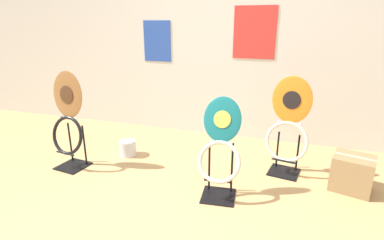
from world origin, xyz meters
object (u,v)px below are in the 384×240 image
(paint_can, at_px, (128,147))
(toilet_seat_display_teal_sax, at_px, (220,152))
(toilet_seat_display_woodgrain, at_px, (68,122))
(storage_box, at_px, (352,173))
(toilet_seat_display_orange_sun, at_px, (288,130))

(paint_can, bearing_deg, toilet_seat_display_teal_sax, -22.60)
(toilet_seat_display_woodgrain, bearing_deg, paint_can, 45.67)
(toilet_seat_display_teal_sax, bearing_deg, storage_box, 22.75)
(toilet_seat_display_woodgrain, xyz_separation_m, storage_box, (2.64, 0.39, -0.32))
(toilet_seat_display_teal_sax, relative_size, toilet_seat_display_woodgrain, 0.86)
(paint_can, bearing_deg, toilet_seat_display_orange_sun, 3.95)
(toilet_seat_display_woodgrain, bearing_deg, toilet_seat_display_teal_sax, -2.41)
(toilet_seat_display_orange_sun, relative_size, toilet_seat_display_woodgrain, 0.98)
(toilet_seat_display_woodgrain, distance_m, paint_can, 0.70)
(toilet_seat_display_orange_sun, bearing_deg, toilet_seat_display_teal_sax, -131.26)
(toilet_seat_display_orange_sun, distance_m, toilet_seat_display_woodgrain, 2.14)
(toilet_seat_display_woodgrain, bearing_deg, toilet_seat_display_orange_sun, 14.30)
(toilet_seat_display_orange_sun, height_order, storage_box, toilet_seat_display_orange_sun)
(toilet_seat_display_teal_sax, xyz_separation_m, storage_box, (1.09, 0.46, -0.25))
(paint_can, xyz_separation_m, storage_box, (2.24, -0.02, 0.07))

